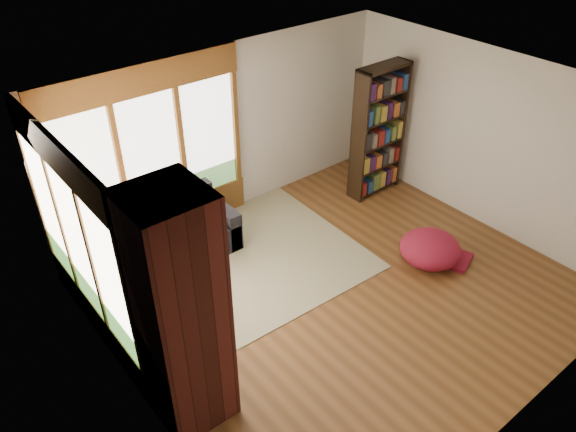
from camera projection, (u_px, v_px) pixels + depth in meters
floor at (340, 291)px, 7.26m from camera, size 5.50×5.50×0.00m
ceiling at (353, 102)px, 5.80m from camera, size 5.50×5.50×0.00m
wall_back at (226, 133)px, 8.14m from camera, size 5.50×0.04×2.60m
wall_front at (543, 329)px, 4.92m from camera, size 5.50×0.04×2.60m
wall_left at (127, 311)px, 5.10m from camera, size 0.04×5.00×2.60m
wall_right at (486, 140)px, 7.96m from camera, size 0.04×5.00×2.60m
windows_back at (152, 156)px, 7.47m from camera, size 2.82×0.10×1.90m
windows_left at (78, 244)px, 5.86m from camera, size 0.10×2.62×1.90m
roller_blind at (44, 178)px, 6.19m from camera, size 0.03×0.72×0.90m
brick_chimney at (180, 315)px, 5.06m from camera, size 0.70×0.70×2.60m
sectional_sofa at (138, 268)px, 7.17m from camera, size 2.20×2.20×0.80m
area_rug at (230, 266)px, 7.67m from camera, size 3.60×2.80×0.01m
bookshelf at (379, 132)px, 8.72m from camera, size 0.91×0.30×2.12m
pouf at (430, 248)px, 7.62m from camera, size 1.05×1.05×0.45m
dog_tan at (151, 235)px, 6.97m from camera, size 0.93×0.71×0.46m
dog_brindle at (146, 255)px, 6.67m from camera, size 0.50×0.81×0.44m
throw_pillows at (130, 231)px, 7.01m from camera, size 1.98×1.68×0.45m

